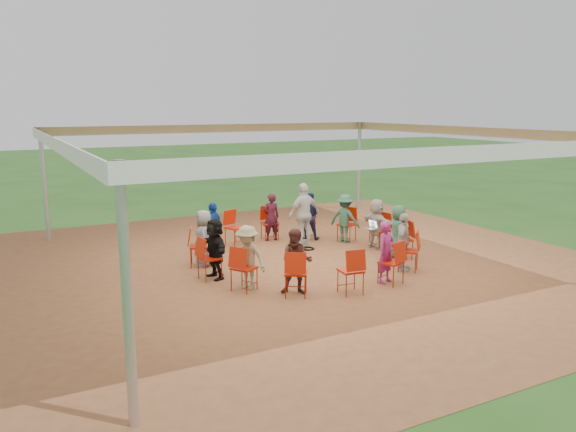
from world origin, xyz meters
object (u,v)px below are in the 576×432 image
chair_8 (244,268)px  laptop (372,226)px  chair_1 (347,225)px  person_seated_7 (247,257)px  chair_2 (308,222)px  person_seated_11 (398,232)px  chair_13 (403,240)px  chair_12 (408,251)px  person_seated_9 (386,252)px  chair_7 (210,258)px  person_seated_10 (403,242)px  person_seated_3 (271,217)px  person_seated_8 (297,262)px  person_seated_1 (345,218)px  chair_5 (209,236)px  person_seated_4 (214,229)px  chair_0 (380,231)px  chair_11 (391,262)px  cable_coil (308,249)px  chair_9 (296,273)px  person_seated_2 (308,216)px  person_seated_6 (215,249)px  chair_6 (199,247)px  chair_10 (351,271)px  person_seated_5 (204,238)px  person_seated_0 (377,224)px  chair_3 (270,223)px  chair_4 (235,228)px  standing_person (304,214)px

chair_8 → laptop: 4.35m
chair_1 → person_seated_7: person_seated_7 is taller
chair_2 → person_seated_11: person_seated_11 is taller
chair_2 → chair_13: bearing=141.4°
chair_12 → person_seated_9: size_ratio=0.71×
chair_7 → chair_12: 4.27m
person_seated_10 → person_seated_11: 1.00m
chair_2 → person_seated_3: (-1.01, 0.24, 0.19)m
person_seated_8 → person_seated_1: bearing=77.1°
chair_5 → person_seated_4: (0.08, -0.09, 0.19)m
chair_0 → chair_7: bearing=90.0°
chair_7 → laptop: 4.46m
person_seated_8 → person_seated_9: bearing=25.7°
chair_11 → person_seated_4: 4.51m
chair_7 → cable_coil: size_ratio=2.42×
chair_8 → chair_9: (0.74, -0.75, 0.00)m
person_seated_10 → person_seated_11: same height
person_seated_2 → person_seated_6: 4.06m
chair_9 → person_seated_4: bearing=127.4°
chair_5 → chair_11: bearing=77.1°
person_seated_9 → chair_6: bearing=116.4°
chair_10 → person_seated_10: person_seated_10 is taller
person_seated_5 → person_seated_6: size_ratio=1.00×
chair_10 → person_seated_1: 4.17m
chair_8 → person_seated_5: person_seated_5 is taller
chair_0 → chair_8: size_ratio=1.00×
person_seated_4 → chair_9: bearing=50.2°
chair_1 → person_seated_8: bearing=102.5°
person_seated_7 → chair_10: bearing=22.6°
chair_7 → person_seated_4: (0.78, 1.85, 0.19)m
chair_12 → person_seated_11: (0.46, 0.93, 0.19)m
chair_9 → person_seated_0: bearing=65.0°
chair_12 → chair_11: bearing=167.1°
chair_3 → person_seated_1: bearing=151.2°
chair_13 → cable_coil: 2.39m
chair_10 → person_seated_6: bearing=139.6°
chair_13 → person_seated_6: (-4.47, 0.57, 0.19)m
person_seated_3 → person_seated_10: same height
chair_8 → person_seated_2: person_seated_2 is taller
chair_2 → chair_13: same height
chair_1 → chair_7: bearing=77.1°
person_seated_0 → laptop: 0.17m
person_seated_4 → person_seated_10: size_ratio=1.00×
chair_13 → person_seated_7: 4.17m
chair_12 → person_seated_3: 4.17m
chair_4 → cable_coil: bearing=118.9°
chair_4 → person_seated_11: (2.88, -3.01, 0.19)m
chair_2 → person_seated_11: size_ratio=0.71×
standing_person → person_seated_3: bearing=-64.5°
person_seated_3 → chair_5: bearing=22.6°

